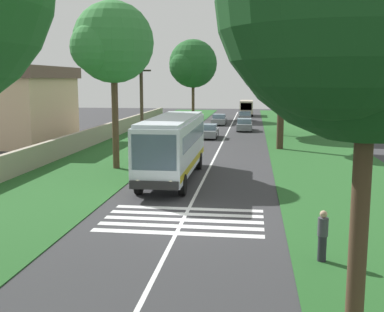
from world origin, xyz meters
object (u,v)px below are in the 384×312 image
trailing_minibus_0 (247,106)px  roadside_tree_left_0 (192,65)px  roadside_building (11,104)px  coach_bus (173,144)px  roadside_tree_right_0 (278,71)px  utility_pole (142,111)px  trailing_car_0 (209,131)px  trailing_car_3 (245,117)px  pedestrian (323,235)px  roadside_tree_right_1 (281,54)px  roadside_tree_left_1 (113,45)px  trailing_car_1 (244,125)px  trailing_car_2 (219,120)px

trailing_minibus_0 → roadside_tree_left_0: bearing=134.5°
trailing_minibus_0 → roadside_building: (-37.71, 21.50, 2.07)m
coach_bus → roadside_tree_right_0: 25.44m
utility_pole → roadside_building: (9.22, 14.76, -0.11)m
trailing_car_0 → trailing_minibus_0: (31.65, -3.36, 0.88)m
trailing_car_3 → roadside_building: roadside_building is taller
roadside_building → pedestrian: bearing=-137.5°
roadside_tree_right_1 → roadside_building: roadside_tree_right_1 is taller
trailing_minibus_0 → pedestrian: bearing=-177.0°
roadside_tree_left_0 → utility_pole: roadside_tree_left_0 is taller
trailing_minibus_0 → trailing_car_0: bearing=173.9°
roadside_tree_left_0 → roadside_building: (-29.72, 13.36, -4.54)m
roadside_tree_left_1 → trailing_car_1: bearing=-17.8°
roadside_tree_right_1 → trailing_car_1: bearing=12.3°
roadside_tree_right_1 → pedestrian: roadside_tree_right_1 is taller
trailing_minibus_0 → utility_pole: bearing=171.8°
trailing_car_3 → roadside_tree_right_0: size_ratio=0.40×
roadside_tree_left_1 → pedestrian: size_ratio=6.42×
roadside_tree_left_0 → utility_pole: (-38.95, -1.40, -4.43)m
roadside_tree_right_0 → roadside_building: (-9.07, 25.16, -3.24)m
trailing_car_2 → roadside_building: bearing=139.0°
trailing_minibus_0 → pedestrian: (-64.93, -3.44, -0.64)m
trailing_car_3 → utility_pole: 36.96m
roadside_tree_left_1 → roadside_tree_right_1: (10.56, -11.37, -0.06)m
roadside_tree_right_0 → utility_pole: (-18.29, 10.40, -3.12)m
trailing_car_3 → roadside_tree_right_0: roadside_tree_right_0 is taller
trailing_car_3 → trailing_car_2: bearing=151.7°
utility_pole → roadside_tree_left_1: bearing=152.5°
trailing_car_2 → roadside_building: (-20.86, 18.15, 2.95)m
coach_bus → trailing_car_1: (28.57, -3.67, -1.48)m
roadside_tree_right_0 → roadside_tree_left_1: bearing=150.6°
trailing_car_0 → roadside_tree_left_1: (-17.74, 4.65, 7.44)m
coach_bus → trailing_minibus_0: bearing=-3.8°
utility_pole → pedestrian: size_ratio=4.19×
roadside_tree_left_0 → pedestrian: 58.55m
trailing_car_1 → trailing_car_2: same height
trailing_car_2 → trailing_car_3: same height
roadside_tree_left_0 → utility_pole: bearing=-177.9°
roadside_tree_right_0 → utility_pole: bearing=150.4°
pedestrian → coach_bus: bearing=29.4°
trailing_minibus_0 → roadside_building: 43.45m
trailing_car_2 → roadside_tree_right_1: roadside_tree_right_1 is taller
trailing_car_1 → roadside_tree_left_1: roadside_tree_left_1 is taller
roadside_building → roadside_tree_left_1: bearing=-130.9°
coach_bus → roadside_building: (14.87, 17.96, 1.47)m
trailing_car_3 → trailing_minibus_0: (10.71, -0.04, 0.88)m
trailing_car_3 → roadside_tree_right_0: bearing=-168.3°
trailing_minibus_0 → pedestrian: 65.02m
trailing_car_2 → utility_pole: bearing=173.6°
trailing_car_2 → roadside_tree_left_0: (8.86, 4.79, 7.49)m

